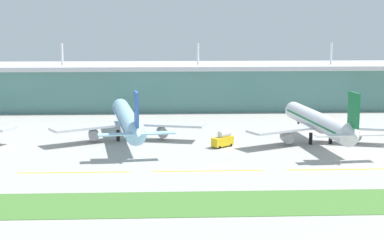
{
  "coord_description": "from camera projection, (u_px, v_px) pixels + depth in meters",
  "views": [
    {
      "loc": [
        -14.14,
        -155.16,
        38.71
      ],
      "look_at": [
        -5.55,
        33.48,
        7.0
      ],
      "focal_mm": 57.6,
      "sensor_mm": 36.0,
      "label": 1
    }
  ],
  "objects": [
    {
      "name": "ground_plane",
      "position": [
        219.0,
        168.0,
        159.9
      ],
      "size": [
        600.0,
        600.0,
        0.0
      ],
      "primitive_type": "plane",
      "color": "#A8A59E"
    },
    {
      "name": "terminal_building",
      "position": [
        197.0,
        86.0,
        263.24
      ],
      "size": [
        288.0,
        34.0,
        27.98
      ],
      "color": "slate",
      "rests_on": "ground"
    },
    {
      "name": "airliner_near_middle",
      "position": [
        128.0,
        120.0,
        194.72
      ],
      "size": [
        48.29,
        66.81,
        18.9
      ],
      "color": "#9ED1EA",
      "rests_on": "ground"
    },
    {
      "name": "airliner_far_middle",
      "position": [
        319.0,
        123.0,
        190.01
      ],
      "size": [
        48.53,
        59.98,
        18.9
      ],
      "color": "silver",
      "rests_on": "ground"
    },
    {
      "name": "taxiway_stripe_mid_west",
      "position": [
        74.0,
        172.0,
        154.87
      ],
      "size": [
        28.0,
        0.7,
        0.04
      ],
      "primitive_type": "cube",
      "color": "yellow",
      "rests_on": "ground"
    },
    {
      "name": "taxiway_stripe_centre",
      "position": [
        209.0,
        171.0,
        156.4
      ],
      "size": [
        28.0,
        0.7,
        0.04
      ],
      "primitive_type": "cube",
      "color": "yellow",
      "rests_on": "ground"
    },
    {
      "name": "taxiway_stripe_mid_east",
      "position": [
        341.0,
        169.0,
        157.92
      ],
      "size": [
        28.0,
        0.7,
        0.04
      ],
      "primitive_type": "cube",
      "color": "yellow",
      "rests_on": "ground"
    },
    {
      "name": "grass_verge",
      "position": [
        232.0,
        203.0,
        129.23
      ],
      "size": [
        300.0,
        18.0,
        0.1
      ],
      "primitive_type": "cube",
      "color": "#477A33",
      "rests_on": "ground"
    },
    {
      "name": "fuel_truck",
      "position": [
        223.0,
        140.0,
        184.95
      ],
      "size": [
        7.16,
        6.66,
        4.95
      ],
      "color": "gold",
      "rests_on": "ground"
    }
  ]
}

